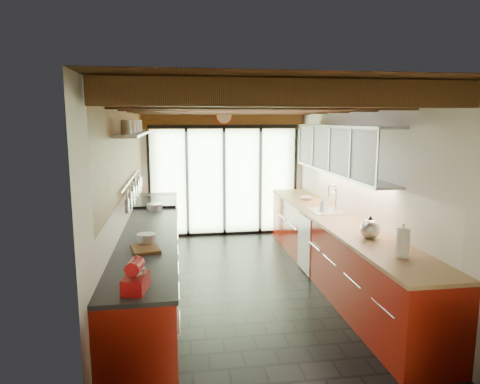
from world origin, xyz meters
The scene contains 18 objects.
ground centered at (0.00, 0.00, 0.00)m, with size 5.50×5.50×0.00m, color black.
room_shell centered at (0.00, 0.00, 1.65)m, with size 5.50×5.50×5.50m.
ceiling_beams centered at (0.00, 0.38, 2.46)m, with size 3.14×5.06×4.90m.
glass_door centered at (0.00, 2.69, 1.66)m, with size 2.95×0.10×2.90m.
left_counter centered at (-1.28, 0.00, 0.46)m, with size 0.68×5.00×0.92m.
range_stove centered at (-1.28, 1.45, 0.47)m, with size 0.66×0.90×0.97m.
right_counter centered at (1.27, 0.00, 0.46)m, with size 0.68×5.00×0.92m.
sink_assembly centered at (1.29, 0.40, 0.96)m, with size 0.45×0.52×0.43m.
upper_cabinets_right centered at (1.43, 0.30, 1.85)m, with size 0.34×3.00×3.00m.
left_wall_fixtures centered at (-1.47, 0.29, 1.78)m, with size 0.28×2.60×0.96m.
stand_mixer centered at (-1.27, -2.24, 1.03)m, with size 0.22×0.32×0.27m.
pot_large centered at (-1.27, -0.97, 0.98)m, with size 0.20×0.20×0.13m, color silver.
pot_small centered at (-1.27, 0.93, 0.97)m, with size 0.24×0.24×0.09m, color silver.
cutting_board centered at (-1.27, -1.16, 0.94)m, with size 0.27×0.38×0.03m, color brown.
kettle centered at (1.27, -1.07, 1.04)m, with size 0.24×0.29×0.28m.
paper_towel centered at (1.27, -1.79, 1.07)m, with size 0.17×0.17×0.35m.
soap_bottle centered at (1.27, 0.50, 1.02)m, with size 0.09×0.09×0.19m, color silver.
bowl centered at (1.27, 1.38, 0.95)m, with size 0.21×0.21×0.05m, color silver.
Camera 1 is at (-0.93, -5.58, 2.27)m, focal length 32.00 mm.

